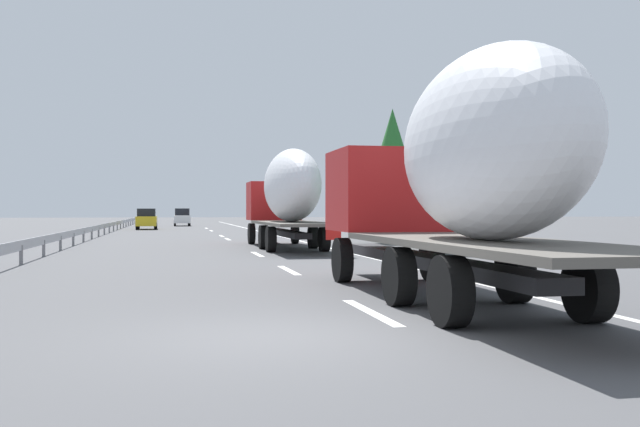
# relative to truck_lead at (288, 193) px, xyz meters

# --- Properties ---
(ground_plane) EXTENTS (260.00, 260.00, 0.00)m
(ground_plane) POSITION_rel_truck_lead_xyz_m (17.84, 3.60, -2.44)
(ground_plane) COLOR #4C4C4F
(lane_stripe_0) EXTENTS (3.20, 0.20, 0.01)m
(lane_stripe_0) POSITION_rel_truck_lead_xyz_m (-20.16, 1.80, -2.44)
(lane_stripe_0) COLOR white
(lane_stripe_0) RESTS_ON ground_plane
(lane_stripe_1) EXTENTS (3.20, 0.20, 0.01)m
(lane_stripe_1) POSITION_rel_truck_lead_xyz_m (-11.60, 1.80, -2.44)
(lane_stripe_1) COLOR white
(lane_stripe_1) RESTS_ON ground_plane
(lane_stripe_2) EXTENTS (3.20, 0.20, 0.01)m
(lane_stripe_2) POSITION_rel_truck_lead_xyz_m (-3.97, 1.80, -2.44)
(lane_stripe_2) COLOR white
(lane_stripe_2) RESTS_ON ground_plane
(lane_stripe_3) EXTENTS (3.20, 0.20, 0.01)m
(lane_stripe_3) POSITION_rel_truck_lead_xyz_m (11.04, 1.80, -2.44)
(lane_stripe_3) COLOR white
(lane_stripe_3) RESTS_ON ground_plane
(lane_stripe_4) EXTENTS (3.20, 0.20, 0.01)m
(lane_stripe_4) POSITION_rel_truck_lead_xyz_m (16.38, 1.80, -2.44)
(lane_stripe_4) COLOR white
(lane_stripe_4) RESTS_ON ground_plane
(lane_stripe_5) EXTENTS (3.20, 0.20, 0.01)m
(lane_stripe_5) POSITION_rel_truck_lead_xyz_m (28.93, 1.80, -2.44)
(lane_stripe_5) COLOR white
(lane_stripe_5) RESTS_ON ground_plane
(lane_stripe_6) EXTENTS (3.20, 0.20, 0.01)m
(lane_stripe_6) POSITION_rel_truck_lead_xyz_m (37.63, 1.80, -2.44)
(lane_stripe_6) COLOR white
(lane_stripe_6) RESTS_ON ground_plane
(edge_line_right) EXTENTS (110.00, 0.20, 0.01)m
(edge_line_right) POSITION_rel_truck_lead_xyz_m (22.84, -1.90, -2.44)
(edge_line_right) COLOR white
(edge_line_right) RESTS_ON ground_plane
(truck_lead) EXTENTS (13.35, 2.55, 4.29)m
(truck_lead) POSITION_rel_truck_lead_xyz_m (0.00, 0.00, 0.00)
(truck_lead) COLOR #B21919
(truck_lead) RESTS_ON ground_plane
(truck_trailing) EXTENTS (12.18, 2.55, 4.30)m
(truck_trailing) POSITION_rel_truck_lead_xyz_m (-19.50, -0.00, -0.04)
(truck_trailing) COLOR #B21919
(truck_trailing) RESTS_ON ground_plane
(car_yellow_coupe) EXTENTS (4.68, 1.78, 1.84)m
(car_yellow_coupe) POSITION_rel_truck_lead_xyz_m (34.70, 7.19, -1.51)
(car_yellow_coupe) COLOR gold
(car_yellow_coupe) RESTS_ON ground_plane
(car_white_van) EXTENTS (4.75, 1.75, 1.89)m
(car_white_van) POSITION_rel_truck_lead_xyz_m (48.88, 3.90, -1.49)
(car_white_van) COLOR white
(car_white_van) RESTS_ON ground_plane
(road_sign) EXTENTS (0.10, 0.90, 3.04)m
(road_sign) POSITION_rel_truck_lead_xyz_m (24.34, -3.10, -0.33)
(road_sign) COLOR gray
(road_sign) RESTS_ON ground_plane
(tree_0) EXTENTS (3.18, 3.18, 6.91)m
(tree_0) POSITION_rel_truck_lead_xyz_m (4.09, -6.10, 1.80)
(tree_0) COLOR #472D19
(tree_0) RESTS_ON ground_plane
(tree_1) EXTENTS (3.63, 3.63, 6.12)m
(tree_1) POSITION_rel_truck_lead_xyz_m (-1.26, -6.94, 1.50)
(tree_1) COLOR #472D19
(tree_1) RESTS_ON ground_plane
(tree_2) EXTENTS (3.77, 3.77, 6.99)m
(tree_2) POSITION_rel_truck_lead_xyz_m (64.43, -8.88, 1.68)
(tree_2) COLOR #472D19
(tree_2) RESTS_ON ground_plane
(tree_3) EXTENTS (3.95, 3.95, 6.42)m
(tree_3) POSITION_rel_truck_lead_xyz_m (-4.53, -6.41, 1.45)
(tree_3) COLOR #472D19
(tree_3) RESTS_ON ground_plane
(tree_4) EXTENTS (2.85, 2.85, 5.98)m
(tree_4) POSITION_rel_truck_lead_xyz_m (57.19, -7.71, 1.34)
(tree_4) COLOR #472D19
(tree_4) RESTS_ON ground_plane
(guardrail_median) EXTENTS (94.00, 0.10, 0.76)m
(guardrail_median) POSITION_rel_truck_lead_xyz_m (20.84, 9.60, -1.86)
(guardrail_median) COLOR #9EA0A5
(guardrail_median) RESTS_ON ground_plane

